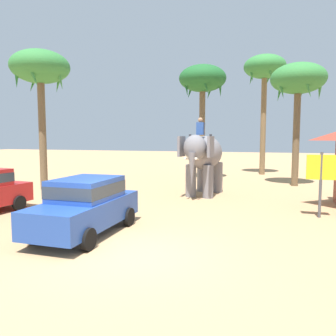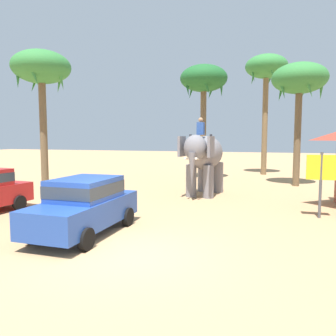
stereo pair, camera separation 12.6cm
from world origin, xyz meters
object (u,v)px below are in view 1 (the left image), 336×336
(elephant_with_mahout, at_px, (204,156))
(palm_tree_far_back, at_px, (265,71))
(car_sedan_foreground, at_px, (86,204))
(palm_tree_left_of_road, at_px, (203,82))
(palm_tree_near_hut, at_px, (40,71))
(palm_tree_behind_elephant, at_px, (298,82))
(signboard_yellow, at_px, (321,172))

(elephant_with_mahout, relative_size, palm_tree_far_back, 0.43)
(car_sedan_foreground, xyz_separation_m, palm_tree_left_of_road, (0.72, 13.87, 5.78))
(palm_tree_near_hut, bearing_deg, car_sedan_foreground, -45.15)
(palm_tree_near_hut, height_order, palm_tree_left_of_road, palm_tree_left_of_road)
(palm_tree_behind_elephant, height_order, palm_tree_near_hut, palm_tree_near_hut)
(car_sedan_foreground, relative_size, palm_tree_behind_elephant, 0.56)
(palm_tree_near_hut, distance_m, signboard_yellow, 15.07)
(elephant_with_mahout, bearing_deg, palm_tree_behind_elephant, 46.24)
(palm_tree_far_back, bearing_deg, palm_tree_near_hut, -135.32)
(palm_tree_far_back, height_order, signboard_yellow, palm_tree_far_back)
(car_sedan_foreground, distance_m, palm_tree_left_of_road, 15.05)
(palm_tree_left_of_road, bearing_deg, signboard_yellow, -56.46)
(car_sedan_foreground, bearing_deg, elephant_with_mahout, 75.19)
(palm_tree_near_hut, bearing_deg, palm_tree_far_back, 44.68)
(elephant_with_mahout, distance_m, palm_tree_far_back, 12.59)
(car_sedan_foreground, height_order, palm_tree_left_of_road, palm_tree_left_of_road)
(palm_tree_near_hut, bearing_deg, palm_tree_left_of_road, 41.82)
(palm_tree_left_of_road, relative_size, palm_tree_far_back, 0.84)
(elephant_with_mahout, xyz_separation_m, signboard_yellow, (4.99, -3.43, -0.30))
(signboard_yellow, bearing_deg, palm_tree_left_of_road, 123.54)
(car_sedan_foreground, relative_size, signboard_yellow, 1.71)
(car_sedan_foreground, distance_m, palm_tree_far_back, 20.35)
(car_sedan_foreground, xyz_separation_m, palm_tree_behind_elephant, (6.71, 12.63, 5.29))
(palm_tree_near_hut, bearing_deg, signboard_yellow, -10.75)
(palm_tree_left_of_road, relative_size, signboard_yellow, 3.26)
(elephant_with_mahout, distance_m, signboard_yellow, 6.06)
(elephant_with_mahout, bearing_deg, signboard_yellow, -34.50)
(elephant_with_mahout, xyz_separation_m, palm_tree_near_hut, (-9.02, -0.77, 4.61))
(car_sedan_foreground, relative_size, palm_tree_near_hut, 0.53)
(elephant_with_mahout, relative_size, palm_tree_near_hut, 0.51)
(palm_tree_left_of_road, bearing_deg, elephant_with_mahout, -77.69)
(palm_tree_left_of_road, bearing_deg, palm_tree_far_back, 49.55)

